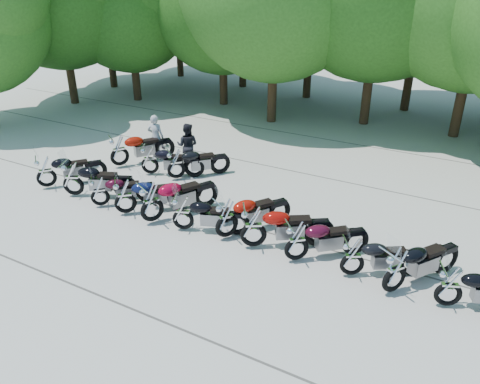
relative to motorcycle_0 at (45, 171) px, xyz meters
The scene contains 20 objects.
ground 7.12m from the motorcycle_0, ahead, with size 90.00×90.00×0.00m, color #9F9B90.
tree_1 12.60m from the motorcycle_0, 114.88° to the left, with size 6.97×6.97×8.55m.
tree_2 13.17m from the motorcycle_0, 90.84° to the left, with size 7.31×7.31×8.97m.
motorcycle_0 is the anchor object (origin of this frame).
motorcycle_1 1.32m from the motorcycle_0, ahead, with size 0.75×2.45×1.38m, color black, non-canonical shape.
motorcycle_2 2.62m from the motorcycle_0, ahead, with size 0.62×2.04×1.15m, color #340716, non-canonical shape.
motorcycle_3 3.67m from the motorcycle_0, ahead, with size 0.71×2.34×1.32m, color #0C1336, non-canonical shape.
motorcycle_4 4.72m from the motorcycle_0, ahead, with size 0.78×2.57×1.46m, color maroon, non-canonical shape.
motorcycle_5 5.80m from the motorcycle_0, ahead, with size 0.67×2.20×1.24m, color black, non-canonical shape.
motorcycle_6 7.11m from the motorcycle_0, ahead, with size 0.73×2.41×1.36m, color #950F05, non-canonical shape.
motorcycle_7 8.00m from the motorcycle_0, ahead, with size 0.77×2.52×1.42m, color #880904, non-canonical shape.
motorcycle_8 9.28m from the motorcycle_0, ahead, with size 0.70×2.29×1.30m, color #3A0719, non-canonical shape.
motorcycle_9 10.73m from the motorcycle_0, ahead, with size 0.65×2.12×1.20m, color black, non-canonical shape.
motorcycle_10 11.78m from the motorcycle_0, ahead, with size 0.74×2.42×1.37m, color black, non-canonical shape.
motorcycle_11 12.96m from the motorcycle_0, ahead, with size 0.65×2.13×1.21m, color black, non-canonical shape.
motorcycle_13 2.82m from the motorcycle_0, 70.85° to the left, with size 0.77×2.51×1.42m, color #8C1105, non-canonical shape.
motorcycle_14 3.55m from the motorcycle_0, 47.13° to the left, with size 0.69×2.27×1.28m, color black, non-canonical shape.
motorcycle_15 4.44m from the motorcycle_0, 38.08° to the left, with size 0.70×2.29×1.30m, color black, non-canonical shape.
rider_0 4.37m from the motorcycle_0, 68.53° to the left, with size 0.65×0.43×1.80m, color #A0A0A3.
rider_1 5.07m from the motorcycle_0, 50.84° to the left, with size 0.84×0.66×1.74m, color black.
Camera 1 is at (5.84, -9.13, 7.04)m, focal length 35.00 mm.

